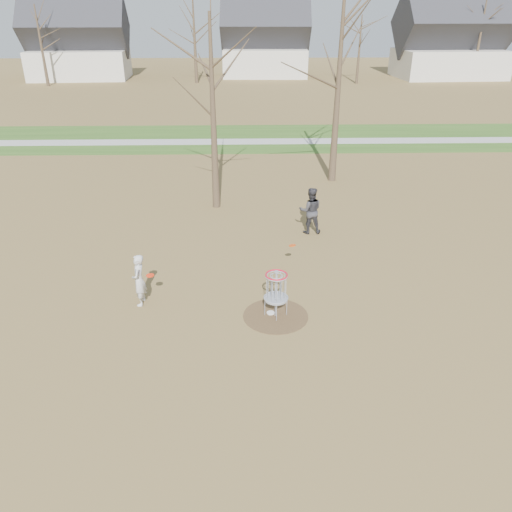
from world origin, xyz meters
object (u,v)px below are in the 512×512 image
(disc_grounded, at_px, (271,313))
(disc_golf_basket, at_px, (276,287))
(player_throwing, at_px, (310,211))
(player_standing, at_px, (139,280))

(disc_grounded, bearing_deg, disc_golf_basket, -44.37)
(disc_grounded, distance_m, disc_golf_basket, 0.91)
(player_throwing, relative_size, disc_golf_basket, 1.30)
(player_throwing, distance_m, disc_grounded, 5.87)
(disc_golf_basket, bearing_deg, player_throwing, 74.03)
(disc_grounded, bearing_deg, player_throwing, 72.45)
(disc_grounded, xyz_separation_m, disc_golf_basket, (0.13, -0.13, 0.89))
(player_standing, xyz_separation_m, disc_golf_basket, (3.79, -0.74, 0.15))
(player_throwing, bearing_deg, disc_grounded, 72.72)
(player_standing, xyz_separation_m, disc_grounded, (3.66, -0.61, -0.75))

